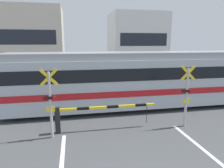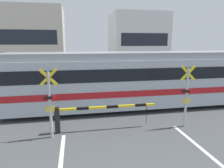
{
  "view_description": "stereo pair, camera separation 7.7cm",
  "coord_description": "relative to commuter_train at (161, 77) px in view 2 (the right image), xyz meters",
  "views": [
    {
      "loc": [
        -1.99,
        -2.02,
        3.71
      ],
      "look_at": [
        0.0,
        8.09,
        1.6
      ],
      "focal_mm": 32.0,
      "sensor_mm": 36.0,
      "label": 1
    },
    {
      "loc": [
        -1.91,
        -2.03,
        3.71
      ],
      "look_at": [
        0.0,
        8.09,
        1.6
      ],
      "focal_mm": 32.0,
      "sensor_mm": 36.0,
      "label": 2
    }
  ],
  "objects": [
    {
      "name": "crossing_barrier_far",
      "position": [
        -1.63,
        3.01,
        -0.92
      ],
      "size": [
        4.35,
        0.2,
        1.13
      ],
      "color": "black",
      "rests_on": "ground_plane"
    },
    {
      "name": "crossing_barrier_near",
      "position": [
        -4.68,
        -2.89,
        -0.92
      ],
      "size": [
        4.35,
        0.2,
        1.13
      ],
      "color": "black",
      "rests_on": "ground_plane"
    },
    {
      "name": "rail_track_far",
      "position": [
        -3.16,
        0.72,
        -1.68
      ],
      "size": [
        50.0,
        0.1,
        0.08
      ],
      "color": "#5B564C",
      "rests_on": "ground_plane"
    },
    {
      "name": "commuter_train",
      "position": [
        0.0,
        0.0,
        0.0
      ],
      "size": [
        17.63,
        2.88,
        3.22
      ],
      "color": "#ADB7C1",
      "rests_on": "ground_plane"
    },
    {
      "name": "building_left_of_street",
      "position": [
        -10.16,
        15.36,
        2.23
      ],
      "size": [
        7.9,
        5.9,
        7.91
      ],
      "color": "beige",
      "rests_on": "ground_plane"
    },
    {
      "name": "building_right_of_street",
      "position": [
        3.4,
        15.36,
        2.04
      ],
      "size": [
        7.0,
        5.9,
        7.53
      ],
      "color": "white",
      "rests_on": "ground_plane"
    },
    {
      "name": "pedestrian",
      "position": [
        -2.82,
        4.54,
        -0.75
      ],
      "size": [
        0.38,
        0.22,
        1.69
      ],
      "color": "brown",
      "rests_on": "ground_plane"
    },
    {
      "name": "crossing_signal_left",
      "position": [
        -6.06,
        -3.26,
        -0.19
      ],
      "size": [
        0.68,
        0.15,
        2.79
      ],
      "color": "#B2B2B7",
      "rests_on": "ground_plane"
    },
    {
      "name": "crossing_signal_right",
      "position": [
        -0.26,
        -3.26,
        -0.19
      ],
      "size": [
        0.68,
        0.15,
        2.79
      ],
      "color": "#B2B2B7",
      "rests_on": "ground_plane"
    },
    {
      "name": "rail_track_near",
      "position": [
        -3.16,
        -0.72,
        -1.68
      ],
      "size": [
        50.0,
        0.1,
        0.08
      ],
      "color": "#5B564C",
      "rests_on": "ground_plane"
    }
  ]
}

